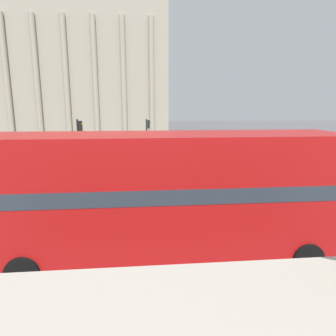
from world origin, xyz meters
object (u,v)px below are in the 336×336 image
at_px(plaza_building_left, 88,71).
at_px(traffic_light_near, 163,161).
at_px(pedestrian_blue, 315,176).
at_px(car_black, 200,181).
at_px(traffic_light_mid, 80,143).
at_px(pedestrian_grey, 213,166).
at_px(double_decker_bus, 167,192).
at_px(pedestrian_yellow, 120,141).
at_px(pedestrian_black, 251,185).
at_px(traffic_light_far, 148,135).

relative_size(plaza_building_left, traffic_light_near, 7.46).
xyz_separation_m(plaza_building_left, pedestrian_blue, (18.95, -41.73, -10.15)).
bearing_deg(car_black, traffic_light_mid, -77.22).
bearing_deg(pedestrian_blue, traffic_light_near, 136.20).
relative_size(traffic_light_mid, pedestrian_grey, 2.61).
relative_size(double_decker_bus, car_black, 2.63).
bearing_deg(pedestrian_blue, plaza_building_left, 55.38).
bearing_deg(pedestrian_yellow, pedestrian_blue, 138.07).
distance_m(double_decker_bus, pedestrian_black, 7.40).
bearing_deg(double_decker_bus, pedestrian_yellow, 92.91).
xyz_separation_m(traffic_light_far, pedestrian_grey, (4.34, -5.75, -1.63)).
bearing_deg(traffic_light_far, plaza_building_left, 106.84).
relative_size(car_black, pedestrian_black, 2.52).
relative_size(double_decker_bus, traffic_light_near, 2.90).
bearing_deg(plaza_building_left, pedestrian_blue, -65.57).
distance_m(car_black, pedestrian_grey, 3.61).
bearing_deg(pedestrian_yellow, double_decker_bus, 113.28).
bearing_deg(pedestrian_blue, car_black, 114.12).
bearing_deg(double_decker_bus, pedestrian_black, 44.49).
bearing_deg(traffic_light_mid, double_decker_bus, -65.53).
bearing_deg(traffic_light_far, traffic_light_mid, -124.15).
distance_m(plaza_building_left, pedestrian_grey, 41.51).
relative_size(plaza_building_left, pedestrian_black, 17.02).
relative_size(double_decker_bus, pedestrian_yellow, 6.69).
bearing_deg(pedestrian_black, traffic_light_near, -163.34).
xyz_separation_m(traffic_light_mid, pedestrian_blue, (13.71, -3.25, -1.68)).
bearing_deg(pedestrian_grey, pedestrian_black, 89.63).
distance_m(plaza_building_left, pedestrian_black, 46.65).
height_order(pedestrian_grey, pedestrian_black, pedestrian_black).
xyz_separation_m(traffic_light_mid, car_black, (7.21, -2.47, -2.01)).
distance_m(traffic_light_mid, pedestrian_blue, 14.19).
relative_size(plaza_building_left, pedestrian_grey, 17.74).
bearing_deg(pedestrian_blue, traffic_light_far, 74.46).
distance_m(plaza_building_left, pedestrian_yellow, 24.86).
height_order(traffic_light_near, pedestrian_blue, traffic_light_near).
xyz_separation_m(pedestrian_grey, pedestrian_blue, (4.94, -4.03, 0.12)).
height_order(traffic_light_mid, pedestrian_black, traffic_light_mid).
bearing_deg(pedestrian_grey, traffic_light_far, -60.19).
xyz_separation_m(pedestrian_black, pedestrian_blue, (4.29, 1.37, 0.07)).
bearing_deg(traffic_light_far, pedestrian_grey, -52.96).
bearing_deg(pedestrian_yellow, car_black, 123.28).
distance_m(car_black, pedestrian_black, 3.09).
distance_m(traffic_light_far, pedestrian_blue, 13.57).
relative_size(plaza_building_left, traffic_light_mid, 6.80).
relative_size(traffic_light_far, car_black, 0.93).
xyz_separation_m(pedestrian_black, pedestrian_yellow, (-7.96, 21.46, -0.01)).
distance_m(pedestrian_grey, pedestrian_yellow, 17.64).
distance_m(double_decker_bus, pedestrian_grey, 11.69).
bearing_deg(plaza_building_left, pedestrian_yellow, -72.79).
relative_size(pedestrian_black, pedestrian_yellow, 1.01).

